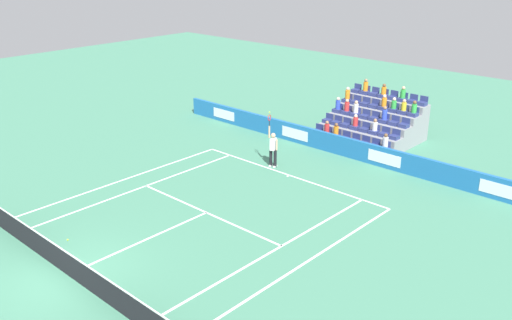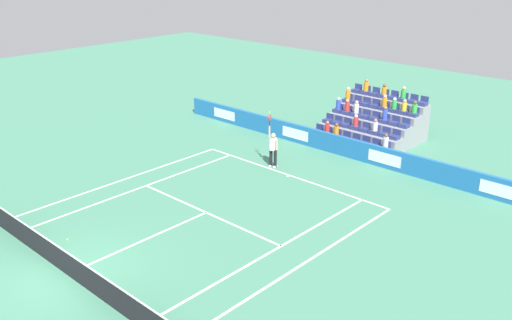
% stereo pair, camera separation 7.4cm
% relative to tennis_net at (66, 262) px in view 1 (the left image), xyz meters
% --- Properties ---
extents(ground_plane, '(80.00, 80.00, 0.00)m').
position_rel_tennis_net_xyz_m(ground_plane, '(0.00, 0.00, -0.49)').
color(ground_plane, '#47896B').
extents(line_baseline, '(10.97, 0.10, 0.01)m').
position_rel_tennis_net_xyz_m(line_baseline, '(0.00, -11.89, -0.49)').
color(line_baseline, white).
rests_on(line_baseline, ground).
extents(line_service, '(8.23, 0.10, 0.01)m').
position_rel_tennis_net_xyz_m(line_service, '(0.00, -6.40, -0.49)').
color(line_service, white).
rests_on(line_service, ground).
extents(line_centre_service, '(0.10, 6.40, 0.01)m').
position_rel_tennis_net_xyz_m(line_centre_service, '(0.00, -3.20, -0.49)').
color(line_centre_service, white).
rests_on(line_centre_service, ground).
extents(line_singles_sideline_left, '(0.10, 11.89, 0.01)m').
position_rel_tennis_net_xyz_m(line_singles_sideline_left, '(4.12, -5.95, -0.49)').
color(line_singles_sideline_left, white).
rests_on(line_singles_sideline_left, ground).
extents(line_singles_sideline_right, '(0.10, 11.89, 0.01)m').
position_rel_tennis_net_xyz_m(line_singles_sideline_right, '(-4.12, -5.95, -0.49)').
color(line_singles_sideline_right, white).
rests_on(line_singles_sideline_right, ground).
extents(line_doubles_sideline_left, '(0.10, 11.89, 0.01)m').
position_rel_tennis_net_xyz_m(line_doubles_sideline_left, '(5.49, -5.95, -0.49)').
color(line_doubles_sideline_left, white).
rests_on(line_doubles_sideline_left, ground).
extents(line_doubles_sideline_right, '(0.10, 11.89, 0.01)m').
position_rel_tennis_net_xyz_m(line_doubles_sideline_right, '(-5.49, -5.95, -0.49)').
color(line_doubles_sideline_right, white).
rests_on(line_doubles_sideline_right, ground).
extents(line_centre_mark, '(0.10, 0.20, 0.01)m').
position_rel_tennis_net_xyz_m(line_centre_mark, '(0.00, -11.79, -0.49)').
color(line_centre_mark, white).
rests_on(line_centre_mark, ground).
extents(sponsor_barrier, '(22.89, 0.22, 1.04)m').
position_rel_tennis_net_xyz_m(sponsor_barrier, '(0.00, -15.93, 0.03)').
color(sponsor_barrier, '#1E66AD').
rests_on(sponsor_barrier, ground).
extents(tennis_net, '(11.97, 0.10, 1.07)m').
position_rel_tennis_net_xyz_m(tennis_net, '(0.00, 0.00, 0.00)').
color(tennis_net, '#33383D').
rests_on(tennis_net, ground).
extents(tennis_player, '(0.54, 0.41, 2.85)m').
position_rel_tennis_net_xyz_m(tennis_player, '(1.36, -12.21, 0.50)').
color(tennis_player, black).
rests_on(tennis_player, ground).
extents(stadium_stand, '(4.96, 4.75, 3.03)m').
position_rel_tennis_net_xyz_m(stadium_stand, '(0.00, -19.49, 0.34)').
color(stadium_stand, gray).
rests_on(stadium_stand, ground).
extents(loose_tennis_ball, '(0.07, 0.07, 0.07)m').
position_rel_tennis_net_xyz_m(loose_tennis_ball, '(2.12, -1.23, -0.46)').
color(loose_tennis_ball, '#D1E533').
rests_on(loose_tennis_ball, ground).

